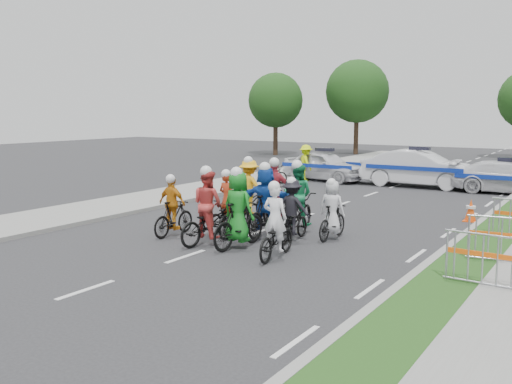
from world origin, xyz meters
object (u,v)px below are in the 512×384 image
Objects in this scene: barrier_0 at (497,265)px; rider_9 at (275,198)px; rider_3 at (173,212)px; cone_0 at (471,211)px; rider_5 at (266,206)px; tree_3 at (357,91)px; parked_bike at (272,174)px; police_car_2 at (509,177)px; rider_7 at (332,215)px; tree_0 at (276,100)px; rider_4 at (292,216)px; rider_8 at (298,205)px; police_car_1 at (419,168)px; rider_2 at (208,215)px; rider_10 at (250,195)px; rider_6 at (228,211)px; police_car_0 at (324,166)px; marshal_hiviz at (306,163)px; rider_1 at (238,217)px; rider_0 at (276,233)px.

rider_9 is at bearing 152.75° from barrier_0.
rider_3 is 9.21m from cone_0.
rider_5 is 0.28× the size of tree_3.
rider_9 is 1.22× the size of parked_bike.
tree_3 is at bearing 35.11° from police_car_2.
tree_3 is (-13.73, 23.86, 4.55)m from cone_0.
rider_5 is 1.24× the size of parked_bike.
tree_0 reaches higher than rider_7.
parked_bike is at bearing -60.67° from rider_4.
tree_3 is at bearing -78.83° from rider_8.
rider_9 is at bearing 172.95° from police_car_1.
rider_4 reaches higher than police_car_1.
rider_9 is at bearing -144.81° from parked_bike.
rider_9 is at bearing 150.87° from police_car_2.
rider_4 is at bearing 170.17° from rider_5.
tree_0 is at bearing -69.55° from rider_9.
rider_2 is at bearing 78.13° from rider_9.
rider_9 is at bearing 172.19° from rider_10.
barrier_0 is (7.50, -1.86, -0.03)m from rider_6.
rider_9 is 11.12m from police_car_0.
rider_4 is 1.10m from rider_7.
marshal_hiviz is at bearing 129.21° from barrier_0.
police_car_0 is at bearing -70.24° from rider_6.
tree_3 is (-8.76, 27.40, 4.11)m from rider_9.
rider_1 is 1.53m from rider_5.
rider_1 is 32.32m from tree_3.
rider_3 is at bearing 150.50° from police_car_2.
tree_0 reaches higher than parked_bike.
parked_bike is at bearing -60.00° from tree_0.
tree_3 is at bearing -72.76° from rider_10.
rider_1 is 14.41m from police_car_0.
rider_1 is 2.94× the size of cone_0.
rider_7 is 30.83m from tree_3.
rider_5 reaches higher than rider_0.
rider_8 is 0.41× the size of police_car_1.
police_car_0 is 4.61m from police_car_1.
rider_2 is at bearing -74.22° from tree_3.
parked_bike is (-5.14, 8.46, -0.34)m from rider_9.
police_car_2 is at bearing -79.38° from police_car_0.
cone_0 is at bearing -116.99° from rider_1.
rider_8 is (-1.27, 0.44, 0.10)m from rider_7.
rider_10 is (-1.74, 1.84, -0.08)m from rider_5.
parked_bike is (-6.24, 9.06, -0.32)m from rider_8.
tree_0 is at bearing -56.56° from rider_1.
rider_9 is 10.89m from marshal_hiviz.
tree_0 is (-14.45, 25.08, 3.33)m from rider_5.
tree_3 is at bearing -74.37° from rider_4.
rider_7 is at bearing -160.67° from rider_5.
police_car_1 is at bearing -106.26° from rider_9.
police_car_1 is at bearing 111.86° from barrier_0.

